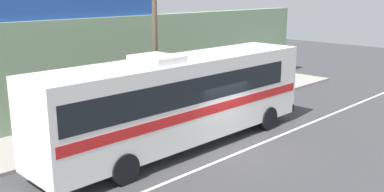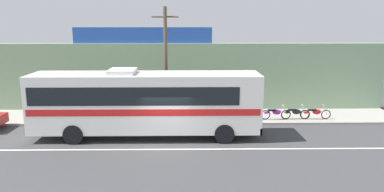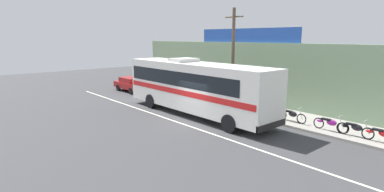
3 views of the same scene
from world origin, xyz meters
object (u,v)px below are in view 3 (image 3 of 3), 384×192
motorcycle_green (291,115)px  pedestrian_near_shop (151,78)px  utility_pole (233,58)px  pedestrian_by_curb (174,82)px  motorcycle_blue (330,123)px  motorcycle_orange (355,128)px  motorcycle_red (382,134)px  pedestrian_far_left (211,90)px  parked_car (132,84)px  intercity_bus (194,85)px

motorcycle_green → pedestrian_near_shop: (-16.49, 0.62, 0.53)m
utility_pole → pedestrian_by_curb: (-8.47, 1.33, -2.71)m
motorcycle_blue → pedestrian_by_curb: bearing=176.2°
pedestrian_near_shop → motorcycle_orange: bearing=-1.8°
motorcycle_orange → pedestrian_by_curb: bearing=176.7°
utility_pole → pedestrian_by_curb: bearing=171.1°
motorcycle_blue → pedestrian_near_shop: (-18.90, 0.69, 0.53)m
motorcycle_red → motorcycle_orange: same height
pedestrian_far_left → motorcycle_blue: bearing=-2.4°
pedestrian_far_left → pedestrian_near_shop: bearing=178.2°
parked_car → pedestrian_far_left: bearing=12.9°
motorcycle_green → pedestrian_far_left: size_ratio=1.19×
pedestrian_by_curb → utility_pole: bearing=-8.9°
motorcycle_green → pedestrian_by_curb: pedestrian_by_curb is taller
parked_car → motorcycle_blue: 18.75m
intercity_bus → motorcycle_green: size_ratio=6.40×
intercity_bus → pedestrian_far_left: intercity_bus is taller
motorcycle_green → motorcycle_red: 4.98m
parked_car → motorcycle_green: (16.27, 1.71, -0.17)m
intercity_bus → motorcycle_green: 6.48m
utility_pole → motorcycle_orange: size_ratio=3.84×
parked_car → motorcycle_blue: parked_car is taller
motorcycle_red → motorcycle_orange: 1.29m
intercity_bus → pedestrian_near_shop: size_ratio=7.53×
pedestrian_by_curb → motorcycle_blue: bearing=-3.8°
motorcycle_green → motorcycle_blue: (2.41, -0.07, 0.00)m
parked_car → motorcycle_green: size_ratio=2.22×
motorcycle_red → motorcycle_blue: (-2.58, -0.03, 0.00)m
motorcycle_blue → motorcycle_orange: (1.29, 0.07, 0.00)m
pedestrian_far_left → utility_pole: bearing=-13.9°
utility_pole → parked_car: bearing=-173.4°
motorcycle_green → pedestrian_by_curb: bearing=175.8°
pedestrian_near_shop → motorcycle_red: bearing=-1.8°
parked_car → pedestrian_far_left: 9.17m
motorcycle_blue → pedestrian_by_curb: size_ratio=1.19×
intercity_bus → utility_pole: 3.31m
pedestrian_near_shop → pedestrian_by_curb: bearing=5.6°
motorcycle_blue → pedestrian_far_left: bearing=177.6°
pedestrian_by_curb → motorcycle_green: bearing=-4.2°
intercity_bus → utility_pole: bearing=68.6°
parked_car → pedestrian_far_left: size_ratio=2.64×
parked_car → motorcycle_orange: bearing=4.9°
utility_pole → motorcycle_red: utility_pole is taller
motorcycle_orange → pedestrian_far_left: bearing=178.2°
motorcycle_blue → intercity_bus: bearing=-159.8°
motorcycle_green → motorcycle_blue: 2.41m
motorcycle_orange → pedestrian_far_left: (-11.04, 0.34, 0.51)m
intercity_bus → pedestrian_far_left: (-1.79, 3.33, -0.99)m
motorcycle_green → pedestrian_far_left: pedestrian_far_left is taller
motorcycle_red → pedestrian_near_shop: size_ratio=1.20×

